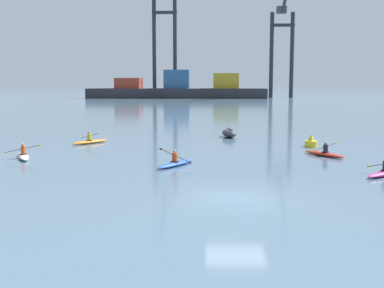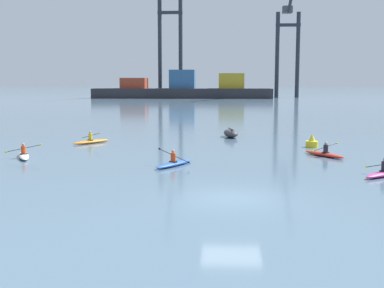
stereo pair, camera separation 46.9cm
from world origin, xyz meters
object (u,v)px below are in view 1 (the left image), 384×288
Objects in this scene: container_barge at (179,89)px; kayak_orange at (90,141)px; kayak_red at (324,153)px; capsized_dinghy at (229,133)px; gantry_crane_west at (164,31)px; gantry_crane_west_mid at (282,38)px; channel_buoy at (311,142)px; kayak_white at (23,156)px; kayak_blue at (175,163)px.

kayak_orange is at bearing -89.79° from container_barge.
container_barge is 16.62× the size of kayak_orange.
capsized_dinghy is at bearing 118.64° from kayak_red.
gantry_crane_west reaches higher than container_barge.
gantry_crane_west reaches higher than capsized_dinghy.
capsized_dinghy is at bearing -83.56° from container_barge.
gantry_crane_west_mid is 11.57× the size of kayak_orange.
channel_buoy is at bearing -4.46° from kayak_orange.
kayak_orange is (-10.95, -4.79, -0.18)m from capsized_dinghy.
gantry_crane_west is at bearing 100.86° from channel_buoy.
kayak_orange is at bearing 72.60° from kayak_white.
capsized_dinghy is (16.08, -107.98, -19.37)m from gantry_crane_west.
channel_buoy is 0.31× the size of kayak_blue.
gantry_crane_west_mid is (34.95, -2.20, -2.29)m from gantry_crane_west.
gantry_crane_west_mid is 11.15× the size of kayak_red.
gantry_crane_west_mid is at bearing 74.76° from kayak_white.
kayak_red is at bearing -61.36° from capsized_dinghy.
kayak_white is at bearing -105.24° from gantry_crane_west_mid.
kayak_orange is at bearing -105.09° from gantry_crane_west_mid.
kayak_white is at bearing -161.99° from channel_buoy.
kayak_blue reaches higher than capsized_dinghy.
capsized_dinghy is 18.13m from kayak_white.
channel_buoy is (-13.06, -111.88, -17.07)m from gantry_crane_west_mid.
gantry_crane_west_mid is 12.81× the size of capsized_dinghy.
channel_buoy is at bearing -96.66° from gantry_crane_west_mid.
channel_buoy is 0.31× the size of kayak_red.
container_barge is 1.44× the size of gantry_crane_west_mid.
channel_buoy is 16.81m from kayak_orange.
kayak_blue is (7.80, -115.30, -2.32)m from container_barge.
gantry_crane_west_mid reaches higher than kayak_orange.
gantry_crane_west is at bearing 100.45° from kayak_red.
container_barge is at bearing 98.77° from kayak_red.
gantry_crane_west reaches higher than kayak_white.
capsized_dinghy is at bearing -100.11° from gantry_crane_west_mid.
container_barge reaches higher than channel_buoy.
gantry_crane_west_mid is at bearing 79.47° from kayak_blue.
kayak_white is at bearing -91.00° from container_barge.
kayak_white is 1.03× the size of kayak_blue.
channel_buoy is (21.89, -114.08, -19.36)m from gantry_crane_west.
container_barge is 101.19m from capsized_dinghy.
gantry_crane_west_mid is 123.61m from kayak_white.
gantry_crane_west is at bearing 95.83° from kayak_blue.
gantry_crane_west_mid is 10.93× the size of kayak_blue.
kayak_orange and kayak_white have the same top height.
kayak_orange is (-16.76, 1.31, -0.19)m from channel_buoy.
gantry_crane_west_mid reaches higher than kayak_red.
kayak_white is (-1.96, -112.84, -2.32)m from container_barge.
kayak_red is (-13.07, -116.39, -17.25)m from gantry_crane_west_mid.
kayak_red is (9.34, 4.16, -0.00)m from kayak_blue.
gantry_crane_west_mid is at bearing 83.34° from channel_buoy.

